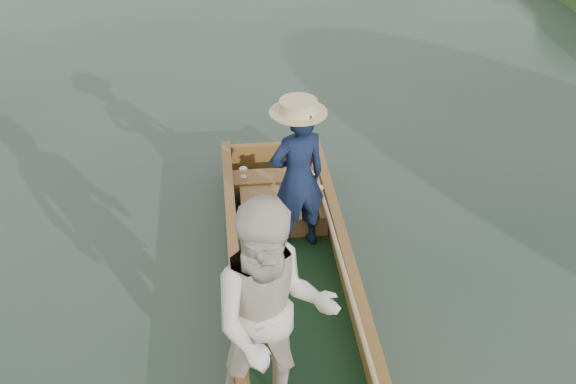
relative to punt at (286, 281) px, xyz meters
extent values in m
plane|color=#283D30|center=(0.11, 0.28, -0.68)|extent=(120.00, 120.00, 0.00)
cube|color=black|center=(0.11, 0.28, -0.64)|extent=(1.10, 5.00, 0.08)
cube|color=olive|center=(-0.40, 0.28, -0.44)|extent=(0.08, 5.00, 0.32)
cube|color=olive|center=(0.62, 0.28, -0.44)|extent=(0.08, 5.00, 0.32)
cube|color=olive|center=(0.11, 2.74, -0.44)|extent=(1.10, 0.08, 0.32)
cube|color=olive|center=(-0.40, 0.28, -0.26)|extent=(0.10, 5.00, 0.04)
cube|color=olive|center=(0.62, 0.28, -0.26)|extent=(0.10, 5.00, 0.04)
cube|color=olive|center=(0.11, 2.18, -0.38)|extent=(0.94, 0.30, 0.05)
imported|color=#121C39|center=(0.25, 1.26, 0.17)|extent=(0.65, 0.52, 1.54)
cylinder|color=beige|center=(0.25, 1.26, 0.90)|extent=(0.52, 0.52, 0.12)
imported|color=silver|center=(-0.17, -0.81, 0.35)|extent=(0.97, 0.78, 1.90)
cube|color=#9D4732|center=(0.14, 1.82, -0.49)|extent=(0.85, 0.90, 0.22)
sphere|color=tan|center=(0.44, 1.72, -0.26)|extent=(0.21, 0.21, 0.21)
sphere|color=tan|center=(0.44, 1.71, -0.11)|extent=(0.16, 0.16, 0.16)
sphere|color=tan|center=(0.38, 1.71, -0.04)|extent=(0.06, 0.06, 0.06)
sphere|color=tan|center=(0.49, 1.71, -0.04)|extent=(0.06, 0.06, 0.06)
sphere|color=tan|center=(0.44, 1.64, -0.12)|extent=(0.06, 0.06, 0.06)
sphere|color=tan|center=(0.34, 1.69, -0.23)|extent=(0.07, 0.07, 0.07)
sphere|color=tan|center=(0.53, 1.69, -0.23)|extent=(0.07, 0.07, 0.07)
sphere|color=tan|center=(0.38, 1.68, -0.35)|extent=(0.08, 0.08, 0.08)
sphere|color=tan|center=(0.49, 1.68, -0.35)|extent=(0.08, 0.08, 0.08)
cylinder|color=silver|center=(-0.23, 2.18, -0.35)|extent=(0.07, 0.07, 0.01)
cylinder|color=silver|center=(-0.23, 2.18, -0.31)|extent=(0.01, 0.01, 0.08)
ellipsoid|color=silver|center=(-0.23, 2.18, -0.25)|extent=(0.09, 0.09, 0.05)
cylinder|color=tan|center=(0.54, 0.07, -0.22)|extent=(0.04, 4.38, 0.20)
camera|label=1|loc=(-0.46, -4.42, 3.76)|focal=45.00mm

